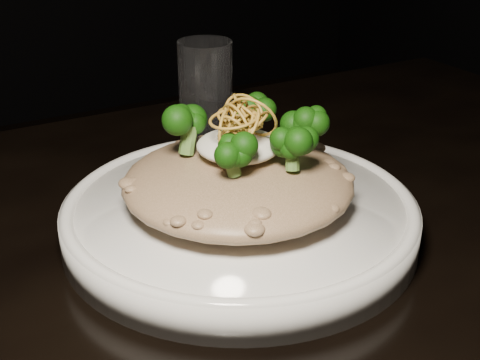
# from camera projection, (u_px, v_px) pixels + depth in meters

# --- Properties ---
(table) EXTENTS (1.10, 0.80, 0.75)m
(table) POSITION_uv_depth(u_px,v_px,m) (283.00, 313.00, 0.64)
(table) COLOR black
(table) RESTS_ON ground
(plate) EXTENTS (0.32, 0.32, 0.03)m
(plate) POSITION_uv_depth(u_px,v_px,m) (240.00, 219.00, 0.60)
(plate) COLOR silver
(plate) RESTS_ON table
(risotto) EXTENTS (0.20, 0.20, 0.04)m
(risotto) POSITION_uv_depth(u_px,v_px,m) (238.00, 182.00, 0.58)
(risotto) COLOR brown
(risotto) RESTS_ON plate
(broccoli) EXTENTS (0.14, 0.14, 0.05)m
(broccoli) POSITION_uv_depth(u_px,v_px,m) (242.00, 127.00, 0.57)
(broccoli) COLOR black
(broccoli) RESTS_ON risotto
(cheese) EXTENTS (0.07, 0.07, 0.02)m
(cheese) POSITION_uv_depth(u_px,v_px,m) (238.00, 146.00, 0.57)
(cheese) COLOR silver
(cheese) RESTS_ON risotto
(shallots) EXTENTS (0.06, 0.06, 0.04)m
(shallots) POSITION_uv_depth(u_px,v_px,m) (239.00, 117.00, 0.55)
(shallots) COLOR #8C611D
(shallots) RESTS_ON cheese
(drinking_glass) EXTENTS (0.09, 0.09, 0.12)m
(drinking_glass) POSITION_uv_depth(u_px,v_px,m) (206.00, 89.00, 0.81)
(drinking_glass) COLOR silver
(drinking_glass) RESTS_ON table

